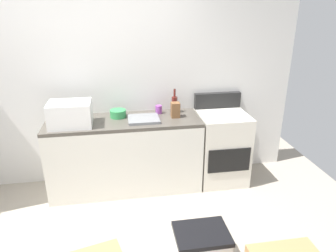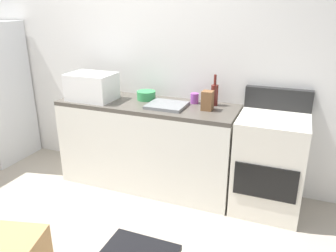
% 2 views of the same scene
% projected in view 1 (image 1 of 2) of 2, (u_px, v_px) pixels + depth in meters
% --- Properties ---
extents(wall_back, '(5.00, 0.10, 2.60)m').
position_uv_depth(wall_back, '(96.00, 80.00, 3.79)').
color(wall_back, silver).
rests_on(wall_back, ground_plane).
extents(kitchen_counter, '(1.80, 0.60, 0.90)m').
position_uv_depth(kitchen_counter, '(125.00, 154.00, 3.83)').
color(kitchen_counter, silver).
rests_on(kitchen_counter, ground_plane).
extents(stove_oven, '(0.60, 0.61, 1.10)m').
position_uv_depth(stove_oven, '(221.00, 146.00, 4.01)').
color(stove_oven, silver).
rests_on(stove_oven, ground_plane).
extents(microwave, '(0.46, 0.34, 0.27)m').
position_uv_depth(microwave, '(70.00, 114.00, 3.45)').
color(microwave, white).
rests_on(microwave, kitchen_counter).
extents(sink_basin, '(0.36, 0.32, 0.03)m').
position_uv_depth(sink_basin, '(144.00, 119.00, 3.64)').
color(sink_basin, slate).
rests_on(sink_basin, kitchen_counter).
extents(wine_bottle, '(0.07, 0.07, 0.30)m').
position_uv_depth(wine_bottle, '(174.00, 104.00, 3.87)').
color(wine_bottle, '#591E19').
rests_on(wine_bottle, kitchen_counter).
extents(coffee_mug, '(0.08, 0.08, 0.10)m').
position_uv_depth(coffee_mug, '(159.00, 109.00, 3.86)').
color(coffee_mug, purple).
rests_on(coffee_mug, kitchen_counter).
extents(knife_block, '(0.10, 0.10, 0.18)m').
position_uv_depth(knife_block, '(175.00, 110.00, 3.72)').
color(knife_block, brown).
rests_on(knife_block, kitchen_counter).
extents(mixing_bowl, '(0.19, 0.19, 0.09)m').
position_uv_depth(mixing_bowl, '(118.00, 114.00, 3.73)').
color(mixing_bowl, '#338C4C').
rests_on(mixing_bowl, kitchen_counter).
extents(storage_bin, '(0.46, 0.36, 0.38)m').
position_uv_depth(storage_bin, '(201.00, 249.00, 2.70)').
color(storage_bin, silver).
rests_on(storage_bin, ground_plane).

